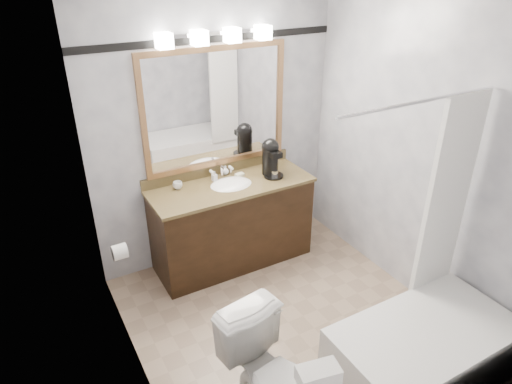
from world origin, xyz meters
TOP-DOWN VIEW (x-y plane):
  - room at (0.00, 0.00)m, footprint 2.42×2.62m
  - vanity at (0.00, 1.02)m, footprint 1.53×0.58m
  - mirror at (0.00, 1.28)m, footprint 1.40×0.04m
  - vanity_light_bar at (0.00, 1.23)m, footprint 1.02×0.14m
  - accent_stripe at (0.00, 1.29)m, footprint 2.40×0.01m
  - bathtub at (0.55, -0.90)m, footprint 1.30×0.75m
  - tp_roll at (-1.14, 0.66)m, footprint 0.11×0.12m
  - toilet at (-0.58, -0.75)m, footprint 0.56×0.84m
  - tissue_box at (-0.58, -1.12)m, footprint 0.24×0.16m
  - coffee_maker at (0.42, 1.02)m, footprint 0.19×0.24m
  - cup_left at (-0.46, 1.17)m, footprint 0.11×0.11m
  - soap_bottle_a at (-0.10, 1.16)m, footprint 0.05×0.05m
  - soap_bottle_b at (0.05, 1.23)m, footprint 0.09×0.09m
  - soap_bar at (0.15, 1.13)m, footprint 0.09×0.06m

SIDE VIEW (x-z plane):
  - bathtub at x=0.55m, z-range -0.70..1.26m
  - toilet at x=-0.58m, z-range 0.00..0.79m
  - vanity at x=0.00m, z-range -0.04..0.93m
  - tp_roll at x=-1.14m, z-range 0.64..0.76m
  - tissue_box at x=-0.58m, z-range 0.79..0.88m
  - soap_bar at x=0.15m, z-range 0.85..0.88m
  - cup_left at x=-0.46m, z-range 0.85..0.92m
  - soap_bottle_b at x=0.05m, z-range 0.85..0.94m
  - soap_bottle_a at x=-0.10m, z-range 0.85..0.94m
  - coffee_maker at x=0.42m, z-range 0.86..1.22m
  - room at x=0.00m, z-range -0.01..2.51m
  - mirror at x=0.00m, z-range 0.95..2.05m
  - accent_stripe at x=0.00m, z-range 2.07..2.13m
  - vanity_light_bar at x=0.00m, z-range 2.07..2.19m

